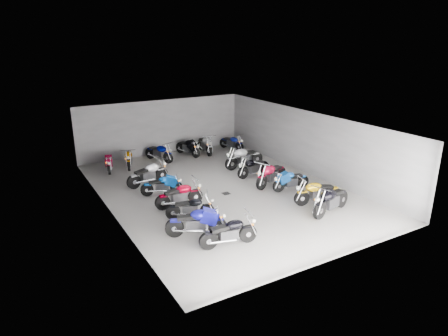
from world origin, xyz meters
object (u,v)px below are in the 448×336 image
Objects in this scene: motorcycle_right_e at (253,167)px; motorcycle_back_d at (188,147)px; drain_grate at (226,193)px; motorcycle_left_b at (197,222)px; motorcycle_right_a at (331,200)px; motorcycle_back_c at (159,152)px; motorcycle_right_f at (244,157)px; motorcycle_left_e at (162,185)px; motorcycle_left_d at (180,195)px; motorcycle_back_f at (232,142)px; motorcycle_left_f at (148,174)px; motorcycle_right_c at (291,180)px; motorcycle_right_d at (271,174)px; motorcycle_left_a at (229,232)px; motorcycle_right_b at (318,192)px; motorcycle_back_e at (205,144)px; motorcycle_back_b at (129,158)px; motorcycle_left_c at (191,208)px; motorcycle_back_a at (109,162)px.

motorcycle_right_e is 0.99× the size of motorcycle_back_d.
motorcycle_left_b reaches higher than drain_grate.
motorcycle_right_a reaches higher than motorcycle_back_c.
motorcycle_back_d is (-1.59, 3.59, -0.07)m from motorcycle_right_f.
motorcycle_back_d is at bearing 162.79° from motorcycle_left_e.
motorcycle_back_f is (6.35, 6.40, -0.04)m from motorcycle_left_d.
motorcycle_right_e is 1.09× the size of motorcycle_back_f.
motorcycle_right_e reaches higher than drain_grate.
motorcycle_left_f is 5.30m from motorcycle_right_f.
motorcycle_right_c is 0.87× the size of motorcycle_right_d.
motorcycle_right_a is at bearing 102.21° from motorcycle_left_a.
motorcycle_back_c is (-3.52, 9.02, -0.02)m from motorcycle_right_b.
motorcycle_back_f is (1.45, 9.98, -0.10)m from motorcycle_right_a.
motorcycle_back_e is at bearing -5.64° from motorcycle_right_e.
motorcycle_left_b reaches higher than motorcycle_right_b.
drain_grate is 0.15× the size of motorcycle_right_d.
motorcycle_back_b reaches higher than motorcycle_left_e.
drain_grate is at bearing 66.02° from motorcycle_back_d.
motorcycle_left_f reaches higher than motorcycle_left_d.
motorcycle_back_b is at bearing -157.05° from motorcycle_left_b.
motorcycle_back_c reaches higher than motorcycle_left_a.
motorcycle_left_b is 1.44m from motorcycle_left_c.
motorcycle_right_d is at bearing 59.08° from motorcycle_back_f.
motorcycle_right_e is at bearing 109.01° from motorcycle_left_e.
motorcycle_back_f is at bearing 158.05° from motorcycle_left_a.
motorcycle_back_a is at bearing 18.20° from motorcycle_right_a.
motorcycle_back_d is (3.69, 0.40, 0.00)m from motorcycle_back_b.
drain_grate is 0.18× the size of motorcycle_left_c.
motorcycle_left_e is 0.79× the size of motorcycle_right_a.
motorcycle_left_d reaches higher than motorcycle_back_b.
motorcycle_back_c is at bearing 6.88° from motorcycle_right_d.
motorcycle_right_a is 1.08× the size of motorcycle_right_b.
motorcycle_left_d is 0.87× the size of motorcycle_right_f.
motorcycle_back_c reaches higher than motorcycle_left_e.
motorcycle_left_c is at bearing 51.42° from motorcycle_back_d.
motorcycle_back_c is at bearing -16.43° from motorcycle_back_f.
motorcycle_back_d reaches higher than motorcycle_right_e.
motorcycle_left_f reaches higher than motorcycle_back_b.
motorcycle_right_b is (5.00, 1.19, 0.03)m from motorcycle_left_a.
motorcycle_right_b is (5.22, -1.35, 0.06)m from motorcycle_left_c.
motorcycle_back_b is (-5.13, 9.79, -0.06)m from motorcycle_right_a.
motorcycle_back_e is at bearing 8.31° from motorcycle_right_c.
motorcycle_back_f is at bearing -162.73° from motorcycle_back_a.
motorcycle_right_b is 1.83m from motorcycle_right_c.
drain_grate is 6.44m from motorcycle_back_d.
motorcycle_right_c is at bearing 83.86° from motorcycle_left_d.
motorcycle_left_c is at bearing -165.62° from motorcycle_left_a.
motorcycle_left_b is 1.00× the size of motorcycle_back_d.
motorcycle_back_b and motorcycle_back_d have the same top height.
motorcycle_left_c is 5.53m from motorcycle_right_a.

